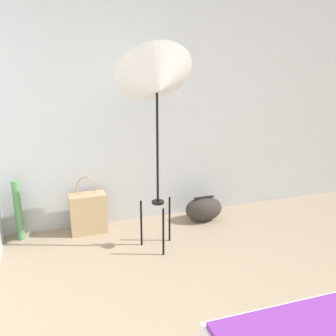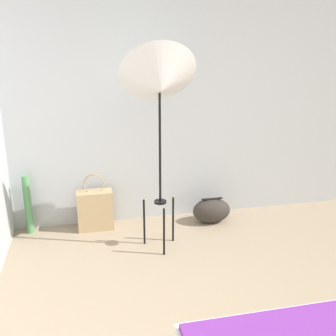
{
  "view_description": "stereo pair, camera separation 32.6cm",
  "coord_description": "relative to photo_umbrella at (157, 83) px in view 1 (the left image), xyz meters",
  "views": [
    {
      "loc": [
        -1.19,
        -1.39,
        1.84
      ],
      "look_at": [
        -0.19,
        1.63,
        0.86
      ],
      "focal_mm": 42.0,
      "sensor_mm": 36.0,
      "label": 1
    },
    {
      "loc": [
        -0.88,
        -1.48,
        1.84
      ],
      "look_at": [
        -0.19,
        1.63,
        0.86
      ],
      "focal_mm": 42.0,
      "sensor_mm": 36.0,
      "label": 2
    }
  ],
  "objects": [
    {
      "name": "wall_back",
      "position": [
        0.21,
        0.72,
        -0.25
      ],
      "size": [
        8.0,
        0.05,
        2.6
      ],
      "color": "#B7BCC1",
      "rests_on": "ground_plane"
    },
    {
      "name": "photo_umbrella",
      "position": [
        0.0,
        0.0,
        0.0
      ],
      "size": [
        0.69,
        0.61,
        1.9
      ],
      "color": "black",
      "rests_on": "ground_plane"
    },
    {
      "name": "tote_bag",
      "position": [
        -0.59,
        0.53,
        -1.34
      ],
      "size": [
        0.37,
        0.18,
        0.61
      ],
      "color": "tan",
      "rests_on": "ground_plane"
    },
    {
      "name": "duffel_bag",
      "position": [
        0.65,
        0.42,
        -1.42
      ],
      "size": [
        0.42,
        0.27,
        0.28
      ],
      "color": "#332D28",
      "rests_on": "ground_plane"
    },
    {
      "name": "paper_roll",
      "position": [
        -1.26,
        0.58,
        -1.24
      ],
      "size": [
        0.07,
        0.07,
        0.62
      ],
      "color": "#56995B",
      "rests_on": "ground_plane"
    }
  ]
}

